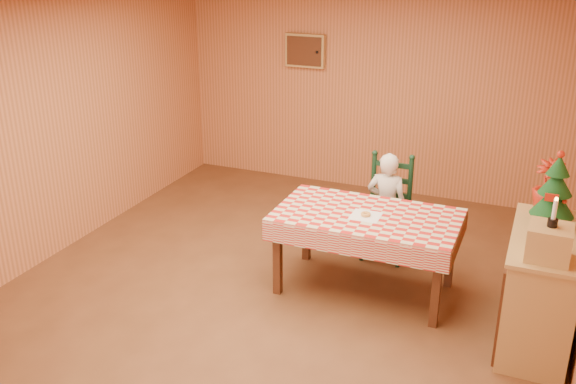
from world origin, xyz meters
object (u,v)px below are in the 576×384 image
Objects in this scene: seated_child at (386,206)px; christmas_tree at (555,191)px; dining_table at (367,222)px; storage_bin at (533,309)px; shelf_unit at (539,288)px; ladder_chair at (387,210)px; crate at (549,243)px.

seated_child is 1.79m from christmas_tree.
storage_bin is at bearing -3.85° from dining_table.
seated_child is at bearing 147.36° from shelf_unit.
ladder_chair is 1.76m from storage_bin.
crate reaches higher than storage_bin.
dining_table is at bearing 171.20° from shelf_unit.
dining_table is 1.60m from christmas_tree.
christmas_tree is at bearing 0.64° from dining_table.
storage_bin is (-0.02, 0.53, -0.86)m from crate.
ladder_chair reaches higher than shelf_unit.
ladder_chair is 0.96× the size of seated_child.
ladder_chair is at bearing 153.01° from christmas_tree.
shelf_unit is 2.00× the size of christmas_tree.
shelf_unit is (1.50, -0.23, -0.22)m from dining_table.
dining_table is 1.53× the size of ladder_chair.
storage_bin is at bearing 150.86° from seated_child.
seated_child is 1.81× the size of christmas_tree.
seated_child is 0.91× the size of shelf_unit.
christmas_tree is (-0.00, 0.65, 0.16)m from crate.
dining_table is 1.54m from shelf_unit.
ladder_chair is 0.08m from seated_child.
shelf_unit is (1.50, -1.02, -0.04)m from ladder_chair.
dining_table is at bearing 176.15° from storage_bin.
ladder_chair is 2.15m from crate.
dining_table is 1.47× the size of seated_child.
crate is 0.76× the size of storage_bin.
christmas_tree is at bearing 154.75° from seated_child.
christmas_tree is at bearing 88.02° from shelf_unit.
seated_child reaches higher than dining_table.
crate reaches higher than seated_child.
christmas_tree is (1.51, 0.02, 0.52)m from dining_table.
storage_bin is (-0.02, -0.12, -1.01)m from christmas_tree.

